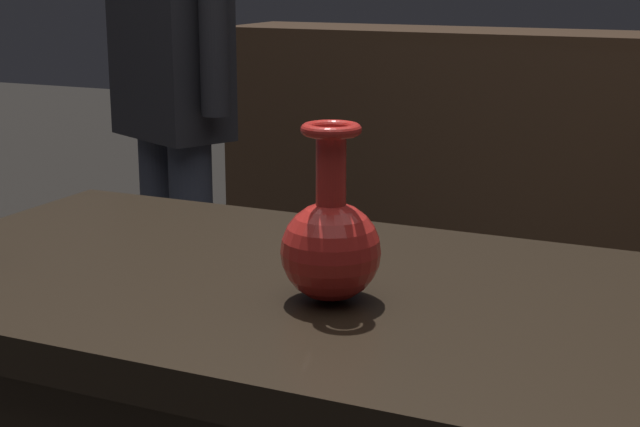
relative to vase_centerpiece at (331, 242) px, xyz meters
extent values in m
cube|color=black|center=(-0.05, 0.06, -0.10)|extent=(1.20, 0.64, 0.05)
cube|color=#422D1E|center=(-0.05, 2.26, -0.40)|extent=(2.60, 0.40, 0.95)
cube|color=#422D1E|center=(-0.05, 2.26, 0.10)|extent=(2.60, 0.40, 0.04)
sphere|color=red|center=(0.00, 0.00, -0.01)|extent=(0.12, 0.12, 0.12)
cylinder|color=red|center=(0.00, 0.00, 0.09)|extent=(0.04, 0.04, 0.10)
torus|color=red|center=(0.00, 0.00, 0.14)|extent=(0.07, 0.07, 0.01)
cylinder|color=#333847|center=(-0.84, 1.01, -0.48)|extent=(0.11, 0.11, 0.78)
cylinder|color=#333847|center=(-0.98, 1.08, -0.48)|extent=(0.11, 0.11, 0.78)
cube|color=#232328|center=(-0.91, 1.04, 0.21)|extent=(0.37, 0.30, 0.62)
cylinder|color=#232328|center=(-0.73, 0.96, 0.24)|extent=(0.07, 0.07, 0.52)
camera|label=1|loc=(0.47, -1.04, 0.32)|focal=54.84mm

